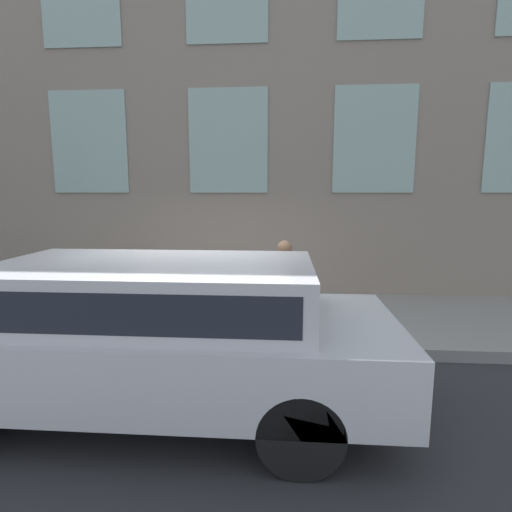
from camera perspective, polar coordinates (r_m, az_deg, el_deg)
name	(u,v)px	position (r m, az deg, el deg)	size (l,w,h in m)	color
ground_plane	(201,355)	(6.08, -7.86, -13.89)	(80.00, 80.00, 0.00)	#2D2D30
sidewalk	(218,317)	(7.49, -5.39, -8.64)	(3.12, 60.00, 0.18)	gray
building_facade	(229,112)	(8.98, -3.89, 19.90)	(0.33, 40.00, 8.08)	gray
fire_hydrant	(227,304)	(6.28, -4.14, -6.88)	(0.37, 0.48, 0.89)	gray
person	(284,277)	(6.32, 4.09, -2.95)	(0.35, 0.23, 1.45)	#232328
parked_truck_silver_near	(149,325)	(4.46, -15.06, -9.54)	(2.05, 5.28, 1.65)	black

